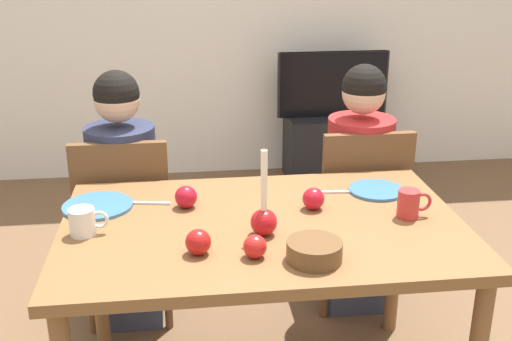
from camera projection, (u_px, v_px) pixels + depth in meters
dining_table at (263, 244)px, 2.21m from camera, size 1.40×0.90×0.75m
chair_left at (125, 220)px, 2.77m from camera, size 0.40×0.40×0.90m
chair_right at (359, 208)px, 2.89m from camera, size 0.40×0.40×0.90m
person_left_child at (125, 205)px, 2.78m from camera, size 0.30×0.30×1.17m
person_right_child at (358, 194)px, 2.90m from camera, size 0.30×0.30×1.17m
tv_stand at (330, 147)px, 4.59m from camera, size 0.64×0.40×0.48m
tv at (333, 84)px, 4.43m from camera, size 0.79×0.05×0.46m
candle_centerpiece at (264, 217)px, 2.07m from camera, size 0.09×0.09×0.30m
plate_left at (98, 206)px, 2.30m from camera, size 0.26×0.26×0.01m
plate_right at (376, 190)px, 2.45m from camera, size 0.21×0.21×0.01m
mug_left at (83, 222)px, 2.08m from camera, size 0.13×0.09×0.09m
mug_right at (409, 204)px, 2.21m from camera, size 0.12×0.08×0.10m
fork_left at (147, 203)px, 2.33m from camera, size 0.18×0.05×0.01m
fork_right at (333, 192)px, 2.43m from camera, size 0.18×0.03×0.01m
bowl_walnuts at (314, 251)px, 1.92m from camera, size 0.17×0.17×0.06m
apple_near_candle at (313, 199)px, 2.28m from camera, size 0.08×0.08×0.08m
apple_by_left_plate at (186, 197)px, 2.29m from camera, size 0.08×0.08×0.08m
apple_by_right_mug at (255, 247)px, 1.93m from camera, size 0.07×0.07×0.07m
apple_far_edge at (198, 242)px, 1.95m from camera, size 0.08×0.08×0.08m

